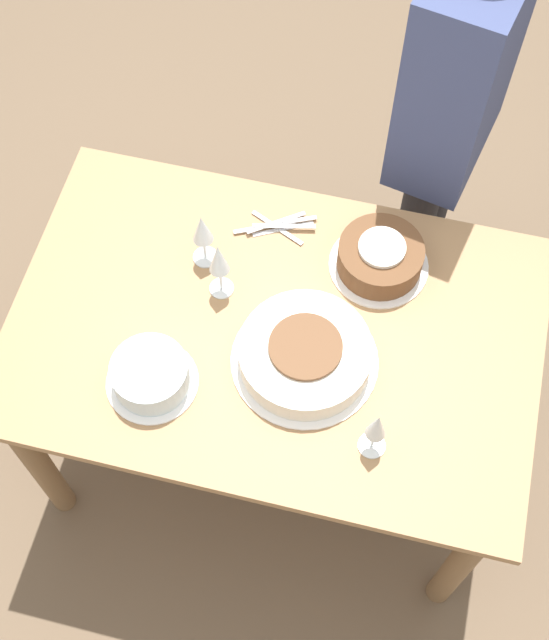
# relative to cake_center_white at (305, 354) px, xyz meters

# --- Properties ---
(ground_plane) EXTENTS (12.00, 12.00, 0.00)m
(ground_plane) POSITION_rel_cake_center_white_xyz_m (0.09, -0.07, -0.82)
(ground_plane) COLOR brown
(dining_table) EXTENTS (1.35, 0.88, 0.78)m
(dining_table) POSITION_rel_cake_center_white_xyz_m (0.09, -0.07, -0.17)
(dining_table) COLOR #9E754C
(dining_table) RESTS_ON ground_plane
(cake_center_white) EXTENTS (0.37, 0.37, 0.09)m
(cake_center_white) POSITION_rel_cake_center_white_xyz_m (0.00, 0.00, 0.00)
(cake_center_white) COLOR white
(cake_center_white) RESTS_ON dining_table
(cake_front_chocolate) EXTENTS (0.26, 0.26, 0.10)m
(cake_front_chocolate) POSITION_rel_cake_center_white_xyz_m (-0.13, -0.32, 0.00)
(cake_front_chocolate) COLOR white
(cake_front_chocolate) RESTS_ON dining_table
(cake_back_decorated) EXTENTS (0.23, 0.23, 0.09)m
(cake_back_decorated) POSITION_rel_cake_center_white_xyz_m (0.35, 0.15, 0.00)
(cake_back_decorated) COLOR white
(cake_back_decorated) RESTS_ON dining_table
(wine_glass_near) EXTENTS (0.06, 0.06, 0.20)m
(wine_glass_near) POSITION_rel_cake_center_white_xyz_m (0.26, -0.15, 0.10)
(wine_glass_near) COLOR silver
(wine_glass_near) RESTS_ON dining_table
(wine_glass_far) EXTENTS (0.07, 0.07, 0.19)m
(wine_glass_far) POSITION_rel_cake_center_white_xyz_m (0.32, -0.24, 0.09)
(wine_glass_far) COLOR silver
(wine_glass_far) RESTS_ON dining_table
(wine_glass_extra) EXTENTS (0.07, 0.07, 0.18)m
(wine_glass_extra) POSITION_rel_cake_center_white_xyz_m (-0.20, 0.18, 0.08)
(wine_glass_extra) COLOR silver
(wine_glass_extra) RESTS_ON dining_table
(fork_pile) EXTENTS (0.22, 0.11, 0.02)m
(fork_pile) POSITION_rel_cake_center_white_xyz_m (0.16, -0.38, -0.03)
(fork_pile) COLOR silver
(fork_pile) RESTS_ON dining_table
(person_cutting) EXTENTS (0.30, 0.44, 1.59)m
(person_cutting) POSITION_rel_cake_center_white_xyz_m (-0.23, -0.76, 0.14)
(person_cutting) COLOR #232328
(person_cutting) RESTS_ON ground_plane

